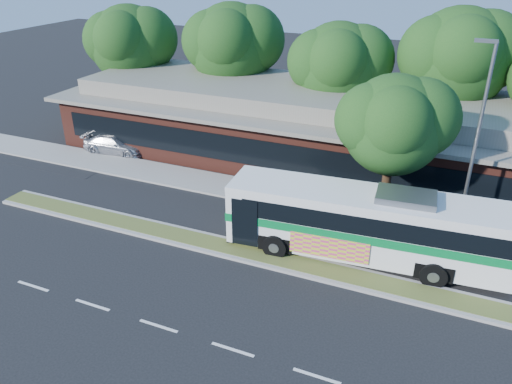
# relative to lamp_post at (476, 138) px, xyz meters

# --- Properties ---
(ground) EXTENTS (120.00, 120.00, 0.00)m
(ground) POSITION_rel_lamp_post_xyz_m (-9.56, -6.00, -4.90)
(ground) COLOR black
(ground) RESTS_ON ground
(median_strip) EXTENTS (26.00, 1.10, 0.15)m
(median_strip) POSITION_rel_lamp_post_xyz_m (-9.56, -5.40, -4.83)
(median_strip) COLOR #515524
(median_strip) RESTS_ON ground
(sidewalk) EXTENTS (44.00, 2.60, 0.12)m
(sidewalk) POSITION_rel_lamp_post_xyz_m (-9.56, 0.40, -4.84)
(sidewalk) COLOR gray
(sidewalk) RESTS_ON ground
(parking_lot) EXTENTS (14.00, 12.00, 0.01)m
(parking_lot) POSITION_rel_lamp_post_xyz_m (-27.56, 4.00, -4.90)
(parking_lot) COLOR black
(parking_lot) RESTS_ON ground
(plaza_building) EXTENTS (33.20, 11.20, 4.45)m
(plaza_building) POSITION_rel_lamp_post_xyz_m (-9.56, 6.99, -2.77)
(plaza_building) COLOR #58251B
(plaza_building) RESTS_ON ground
(lamp_post) EXTENTS (0.93, 0.18, 9.07)m
(lamp_post) POSITION_rel_lamp_post_xyz_m (0.00, 0.00, 0.00)
(lamp_post) COLOR slate
(lamp_post) RESTS_ON ground
(tree_bg_a) EXTENTS (6.47, 5.80, 8.63)m
(tree_bg_a) POSITION_rel_lamp_post_xyz_m (-24.15, 9.14, 0.97)
(tree_bg_a) COLOR black
(tree_bg_a) RESTS_ON ground
(tree_bg_b) EXTENTS (6.69, 6.00, 9.00)m
(tree_bg_b) POSITION_rel_lamp_post_xyz_m (-16.13, 10.14, 1.24)
(tree_bg_b) COLOR black
(tree_bg_b) RESTS_ON ground
(tree_bg_c) EXTENTS (6.24, 5.60, 8.26)m
(tree_bg_c) POSITION_rel_lamp_post_xyz_m (-8.16, 9.13, 0.69)
(tree_bg_c) COLOR black
(tree_bg_c) RESTS_ON ground
(tree_bg_d) EXTENTS (6.91, 6.20, 9.37)m
(tree_bg_d) POSITION_rel_lamp_post_xyz_m (-1.12, 10.15, 1.52)
(tree_bg_d) COLOR black
(tree_bg_d) RESTS_ON ground
(transit_bus) EXTENTS (12.16, 3.52, 3.37)m
(transit_bus) POSITION_rel_lamp_post_xyz_m (-3.68, -3.60, -3.03)
(transit_bus) COLOR white
(transit_bus) RESTS_ON ground
(sedan) EXTENTS (4.45, 2.18, 1.24)m
(sedan) POSITION_rel_lamp_post_xyz_m (-21.47, 2.20, -4.28)
(sedan) COLOR silver
(sedan) RESTS_ON ground
(sidewalk_tree) EXTENTS (5.28, 4.74, 7.34)m
(sidewalk_tree) POSITION_rel_lamp_post_xyz_m (-3.22, 0.31, 0.17)
(sidewalk_tree) COLOR black
(sidewalk_tree) RESTS_ON ground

